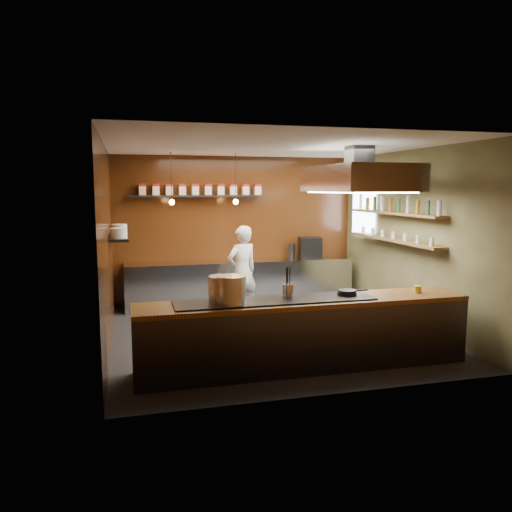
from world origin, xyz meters
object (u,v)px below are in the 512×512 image
object	(u,v)px
extractor_hood	(359,178)
chef	(242,271)
stockpot_large	(231,290)
stockpot_small	(223,289)
espresso_machine	(310,248)

from	to	relation	value
extractor_hood	chef	distance (m)	2.79
extractor_hood	stockpot_large	xyz separation A→B (m)	(-2.29, -1.28, -1.39)
stockpot_small	espresso_machine	distance (m)	4.56
stockpot_large	chef	xyz separation A→B (m)	(0.82, 2.97, -0.28)
stockpot_small	extractor_hood	bearing A→B (deg)	26.64
chef	stockpot_large	bearing A→B (deg)	53.65
extractor_hood	chef	size ratio (longest dim) A/B	1.19
stockpot_small	chef	distance (m)	3.04
stockpot_large	stockpot_small	xyz separation A→B (m)	(-0.09, 0.09, -0.01)
extractor_hood	chef	bearing A→B (deg)	131.08
stockpot_large	chef	size ratio (longest dim) A/B	0.22
stockpot_large	stockpot_small	distance (m)	0.13
extractor_hood	chef	world-z (taller)	extractor_hood
stockpot_small	chef	size ratio (longest dim) A/B	0.21
stockpot_large	extractor_hood	bearing A→B (deg)	29.28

